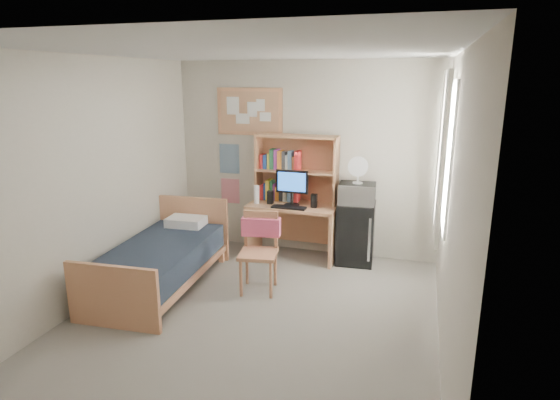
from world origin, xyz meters
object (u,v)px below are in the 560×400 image
(speaker_left, at_px, (270,197))
(monitor, at_px, (292,189))
(desk, at_px, (293,231))
(desk_chair, at_px, (258,253))
(bulletin_board, at_px, (250,112))
(speaker_right, at_px, (314,201))
(bed, at_px, (160,266))
(mini_fridge, at_px, (356,233))
(microwave, at_px, (357,194))
(desk_fan, at_px, (358,171))

(speaker_left, bearing_deg, monitor, 0.00)
(speaker_left, bearing_deg, desk, 11.31)
(desk, bearing_deg, desk_chair, -93.61)
(bulletin_board, height_order, speaker_right, bulletin_board)
(desk, height_order, speaker_right, speaker_right)
(bulletin_board, relative_size, speaker_right, 5.28)
(bulletin_board, xyz_separation_m, monitor, (0.71, -0.36, -0.96))
(desk, height_order, bed, desk)
(mini_fridge, distance_m, microwave, 0.54)
(desk_chair, xyz_separation_m, bed, (-1.12, -0.24, -0.20))
(speaker_right, bearing_deg, monitor, -180.00)
(desk_chair, bearing_deg, microwave, 42.45)
(bed, bearing_deg, monitor, 43.86)
(mini_fridge, relative_size, bed, 0.43)
(microwave, bearing_deg, desk_fan, 0.00)
(bed, bearing_deg, microwave, 31.02)
(desk_chair, bearing_deg, desk_fan, 42.45)
(speaker_left, height_order, desk_fan, desk_fan)
(monitor, relative_size, speaker_right, 2.56)
(bulletin_board, height_order, monitor, bulletin_board)
(speaker_right, bearing_deg, microwave, 11.33)
(speaker_left, distance_m, desk_fan, 1.21)
(bulletin_board, bearing_deg, mini_fridge, -8.97)
(desk, height_order, mini_fridge, mini_fridge)
(bulletin_board, relative_size, mini_fridge, 1.17)
(monitor, distance_m, microwave, 0.84)
(desk_fan, bearing_deg, desk_chair, -131.96)
(mini_fridge, xyz_separation_m, bed, (-2.05, -1.43, -0.15))
(microwave, bearing_deg, desk, 178.68)
(bed, distance_m, monitor, 1.92)
(mini_fridge, bearing_deg, speaker_left, -178.16)
(desk, height_order, microwave, microwave)
(mini_fridge, bearing_deg, desk_fan, -90.00)
(bulletin_board, height_order, desk_chair, bulletin_board)
(bed, xyz_separation_m, microwave, (2.05, 1.41, 0.68))
(bulletin_board, height_order, desk_fan, bulletin_board)
(speaker_left, bearing_deg, bed, -123.65)
(bulletin_board, bearing_deg, desk_fan, -9.68)
(speaker_left, distance_m, microwave, 1.15)
(desk, xyz_separation_m, desk_fan, (0.84, 0.03, 0.86))
(monitor, xyz_separation_m, microwave, (0.84, 0.09, -0.03))
(mini_fridge, bearing_deg, speaker_right, -171.16)
(bulletin_board, relative_size, desk, 0.80)
(bulletin_board, height_order, mini_fridge, bulletin_board)
(desk_chair, bearing_deg, bed, -177.26)
(speaker_left, distance_m, speaker_right, 0.60)
(bed, xyz_separation_m, monitor, (1.21, 1.32, 0.71))
(desk, bearing_deg, desk_fan, 3.25)
(bulletin_board, xyz_separation_m, desk_chair, (0.62, -1.44, -1.47))
(desk, distance_m, monitor, 0.60)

